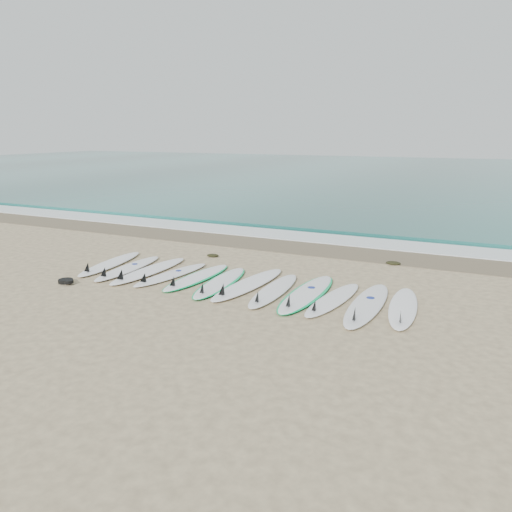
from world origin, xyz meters
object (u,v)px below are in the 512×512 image
at_px(surfboard_6, 247,284).
at_px(leash_coil, 66,281).
at_px(surfboard_11, 403,308).
at_px(surfboard_0, 109,264).

xyz_separation_m(surfboard_6, leash_coil, (-3.79, -1.46, -0.01)).
distance_m(surfboard_11, leash_coil, 7.25).
distance_m(surfboard_6, leash_coil, 4.06).
relative_size(surfboard_0, leash_coil, 5.72).
relative_size(surfboard_0, surfboard_6, 0.92).
bearing_deg(leash_coil, surfboard_6, 21.09).
bearing_deg(surfboard_11, surfboard_0, 172.90).
bearing_deg(leash_coil, surfboard_11, 11.09).
xyz_separation_m(surfboard_0, surfboard_11, (7.26, -0.17, -0.00)).
bearing_deg(surfboard_0, leash_coil, -92.07).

